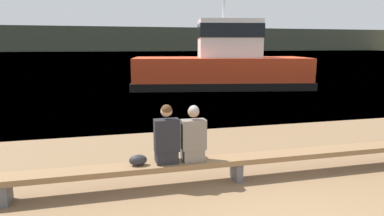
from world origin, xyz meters
TOP-DOWN VIEW (x-y plane):
  - water_surface at (0.00, 126.43)m, footprint 240.00×240.00m
  - far_shoreline at (0.00, 139.14)m, footprint 600.00×12.00m
  - bench_main at (0.21, 2.71)m, footprint 8.09×0.42m
  - person_left at (-1.04, 2.71)m, footprint 0.41×0.35m
  - person_right at (-0.59, 2.71)m, footprint 0.41×0.35m
  - shopping_bag at (-1.52, 2.71)m, footprint 0.29×0.18m
  - tugboat_red at (4.46, 15.58)m, footprint 10.29×5.41m

SIDE VIEW (x-z plane):
  - water_surface at x=0.00m, z-range 0.00..0.00m
  - bench_main at x=0.21m, z-range 0.14..0.56m
  - shopping_bag at x=-1.52m, z-range 0.42..0.61m
  - person_right at x=-0.59m, z-range 0.36..1.33m
  - person_left at x=-1.04m, z-range 0.35..1.36m
  - tugboat_red at x=4.46m, z-range -2.27..4.64m
  - far_shoreline at x=0.00m, z-range 0.00..9.34m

